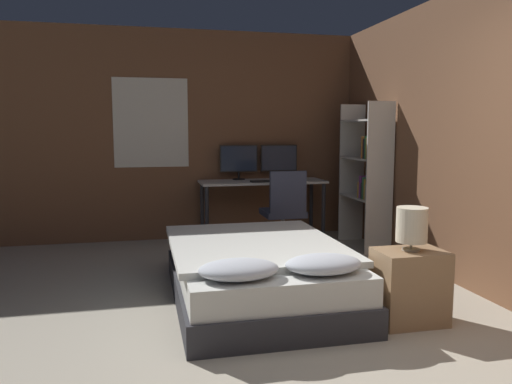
% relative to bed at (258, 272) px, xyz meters
% --- Properties ---
extents(ground_plane, '(20.00, 20.00, 0.00)m').
position_rel_bed_xyz_m(ground_plane, '(0.15, -1.41, -0.24)').
color(ground_plane, '#B2A893').
extents(wall_back, '(12.00, 0.08, 2.70)m').
position_rel_bed_xyz_m(wall_back, '(0.14, 2.62, 1.11)').
color(wall_back, brown).
rests_on(wall_back, ground_plane).
extents(wall_side_right, '(0.06, 12.00, 2.70)m').
position_rel_bed_xyz_m(wall_side_right, '(1.93, 0.09, 1.11)').
color(wall_side_right, brown).
rests_on(wall_side_right, ground_plane).
extents(bed, '(1.40, 2.02, 0.56)m').
position_rel_bed_xyz_m(bed, '(0.00, 0.00, 0.00)').
color(bed, '#2D2D33').
rests_on(bed, ground_plane).
extents(nightstand, '(0.50, 0.36, 0.55)m').
position_rel_bed_xyz_m(nightstand, '(0.99, -0.72, 0.03)').
color(nightstand, '#997551').
rests_on(nightstand, ground_plane).
extents(bedside_lamp, '(0.23, 0.23, 0.32)m').
position_rel_bed_xyz_m(bedside_lamp, '(0.99, -0.72, 0.49)').
color(bedside_lamp, gray).
rests_on(bedside_lamp, nightstand).
extents(desk, '(1.61, 0.58, 0.78)m').
position_rel_bed_xyz_m(desk, '(0.59, 2.26, 0.44)').
color(desk, beige).
rests_on(desk, ground_plane).
extents(monitor_left, '(0.50, 0.16, 0.45)m').
position_rel_bed_xyz_m(monitor_left, '(0.32, 2.45, 0.79)').
color(monitor_left, black).
rests_on(monitor_left, desk).
extents(monitor_right, '(0.50, 0.16, 0.45)m').
position_rel_bed_xyz_m(monitor_right, '(0.86, 2.45, 0.79)').
color(monitor_right, black).
rests_on(monitor_right, desk).
extents(keyboard, '(0.38, 0.13, 0.02)m').
position_rel_bed_xyz_m(keyboard, '(0.59, 2.08, 0.54)').
color(keyboard, black).
rests_on(keyboard, desk).
extents(computer_mouse, '(0.07, 0.05, 0.04)m').
position_rel_bed_xyz_m(computer_mouse, '(0.87, 2.08, 0.55)').
color(computer_mouse, black).
rests_on(computer_mouse, desk).
extents(office_chair, '(0.52, 0.52, 0.97)m').
position_rel_bed_xyz_m(office_chair, '(0.67, 1.54, 0.16)').
color(office_chair, black).
rests_on(office_chair, ground_plane).
extents(bookshelf, '(0.33, 0.81, 1.75)m').
position_rel_bed_xyz_m(bookshelf, '(1.72, 1.53, 0.71)').
color(bookshelf, beige).
rests_on(bookshelf, ground_plane).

